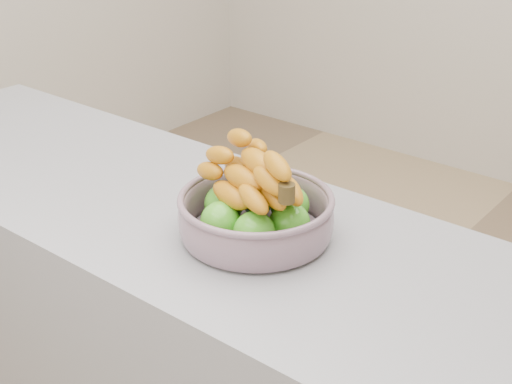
{
  "coord_description": "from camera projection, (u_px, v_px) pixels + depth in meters",
  "views": [
    {
      "loc": [
        1.04,
        -1.5,
        1.62
      ],
      "look_at": [
        0.25,
        -0.52,
        1.0
      ],
      "focal_mm": 50.0,
      "sensor_mm": 36.0,
      "label": 1
    }
  ],
  "objects": [
    {
      "name": "counter",
      "position": [
        178.0,
        361.0,
        1.79
      ],
      "size": [
        2.0,
        0.6,
        0.9
      ],
      "primitive_type": "cube",
      "color": "gray",
      "rests_on": "ground"
    },
    {
      "name": "fruit_bowl",
      "position": [
        256.0,
        210.0,
        1.42
      ],
      "size": [
        0.31,
        0.31,
        0.19
      ],
      "rotation": [
        0.0,
        0.0,
        -0.41
      ],
      "color": "#8D9AA9",
      "rests_on": "counter"
    }
  ]
}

